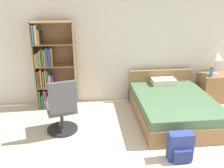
{
  "coord_description": "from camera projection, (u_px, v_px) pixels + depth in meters",
  "views": [
    {
      "loc": [
        -1.25,
        -2.01,
        2.31
      ],
      "look_at": [
        -0.82,
        1.98,
        0.83
      ],
      "focal_mm": 40.0,
      "sensor_mm": 36.0,
      "label": 1
    }
  ],
  "objects": [
    {
      "name": "nightstand",
      "position": [
        211.0,
        88.0,
        5.55
      ],
      "size": [
        0.5,
        0.49,
        0.62
      ],
      "color": "olive",
      "rests_on": "ground_plane"
    },
    {
      "name": "water_bottle",
      "position": [
        211.0,
        72.0,
        5.29
      ],
      "size": [
        0.07,
        0.07,
        0.2
      ],
      "color": "teal",
      "rests_on": "nightstand"
    },
    {
      "name": "bed",
      "position": [
        172.0,
        106.0,
        4.82
      ],
      "size": [
        1.41,
        1.91,
        0.71
      ],
      "color": "olive",
      "rests_on": "ground_plane"
    },
    {
      "name": "backpack_blue",
      "position": [
        180.0,
        147.0,
        3.61
      ],
      "size": [
        0.35,
        0.23,
        0.43
      ],
      "color": "navy",
      "rests_on": "ground_plane"
    },
    {
      "name": "wall_back",
      "position": [
        144.0,
        42.0,
        5.36
      ],
      "size": [
        9.0,
        0.06,
        2.6
      ],
      "color": "silver",
      "rests_on": "ground_plane"
    },
    {
      "name": "office_chair",
      "position": [
        62.0,
        109.0,
        4.21
      ],
      "size": [
        0.59,
        0.66,
        1.0
      ],
      "color": "#232326",
      "rests_on": "ground_plane"
    },
    {
      "name": "bookshelf",
      "position": [
        49.0,
        68.0,
        5.07
      ],
      "size": [
        0.81,
        0.29,
        1.78
      ],
      "color": "olive",
      "rests_on": "ground_plane"
    },
    {
      "name": "table_lamp",
      "position": [
        217.0,
        57.0,
        5.35
      ],
      "size": [
        0.26,
        0.26,
        0.49
      ],
      "color": "#B2B2B7",
      "rests_on": "nightstand"
    }
  ]
}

